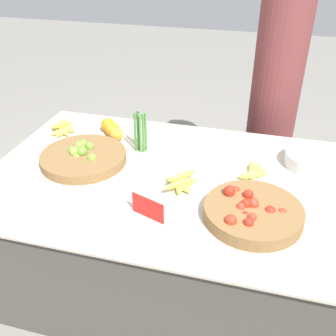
# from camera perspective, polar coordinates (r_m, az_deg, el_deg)

# --- Properties ---
(ground_plane) EXTENTS (12.00, 12.00, 0.00)m
(ground_plane) POSITION_cam_1_polar(r_m,az_deg,el_deg) (2.31, 0.00, -14.55)
(ground_plane) COLOR gray
(market_table) EXTENTS (1.76, 1.16, 0.63)m
(market_table) POSITION_cam_1_polar(r_m,az_deg,el_deg) (2.09, 0.00, -8.55)
(market_table) COLOR #4C4742
(market_table) RESTS_ON ground_plane
(lime_bowl) EXTENTS (0.43, 0.43, 0.09)m
(lime_bowl) POSITION_cam_1_polar(r_m,az_deg,el_deg) (2.05, -12.19, 1.57)
(lime_bowl) COLOR olive
(lime_bowl) RESTS_ON market_table
(tomato_basket) EXTENTS (0.41, 0.41, 0.10)m
(tomato_basket) POSITION_cam_1_polar(r_m,az_deg,el_deg) (1.66, 12.20, -6.30)
(tomato_basket) COLOR olive
(tomato_basket) RESTS_ON market_table
(orange_pile) EXTENTS (0.17, 0.18, 0.08)m
(orange_pile) POSITION_cam_1_polar(r_m,az_deg,el_deg) (2.29, -8.14, 5.59)
(orange_pile) COLOR orange
(orange_pile) RESTS_ON market_table
(metal_bowl) EXTENTS (0.28, 0.28, 0.07)m
(metal_bowl) POSITION_cam_1_polar(r_m,az_deg,el_deg) (2.10, 20.33, 1.20)
(metal_bowl) COLOR silver
(metal_bowl) RESTS_ON market_table
(price_sign) EXTENTS (0.15, 0.06, 0.10)m
(price_sign) POSITION_cam_1_polar(r_m,az_deg,el_deg) (1.62, -3.04, -5.79)
(price_sign) COLOR red
(price_sign) RESTS_ON market_table
(veg_bundle) EXTENTS (0.06, 0.05, 0.22)m
(veg_bundle) POSITION_cam_1_polar(r_m,az_deg,el_deg) (2.08, -4.09, 5.22)
(veg_bundle) COLOR #428438
(veg_bundle) RESTS_ON market_table
(banana_bunch_middle_right) EXTENTS (0.16, 0.19, 0.06)m
(banana_bunch_middle_right) POSITION_cam_1_polar(r_m,az_deg,el_deg) (1.82, 1.88, -2.10)
(banana_bunch_middle_right) COLOR #EFDB4C
(banana_bunch_middle_right) RESTS_ON market_table
(banana_bunch_middle_left) EXTENTS (0.15, 0.17, 0.04)m
(banana_bunch_middle_left) POSITION_cam_1_polar(r_m,az_deg,el_deg) (1.95, 12.39, -0.54)
(banana_bunch_middle_left) COLOR #EFDB4C
(banana_bunch_middle_left) RESTS_ON market_table
(banana_bunch_front_center) EXTENTS (0.17, 0.17, 0.06)m
(banana_bunch_front_center) POSITION_cam_1_polar(r_m,az_deg,el_deg) (2.39, -15.01, 5.56)
(banana_bunch_front_center) COLOR #EFDB4C
(banana_bunch_front_center) RESTS_ON market_table
(vendor_person) EXTENTS (0.31, 0.31, 1.74)m
(vendor_person) POSITION_cam_1_polar(r_m,az_deg,el_deg) (2.61, 15.45, 11.49)
(vendor_person) COLOR brown
(vendor_person) RESTS_ON ground_plane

